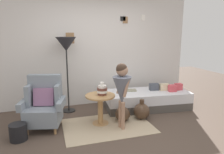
{
  "coord_description": "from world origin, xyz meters",
  "views": [
    {
      "loc": [
        -1.08,
        -3.02,
        1.74
      ],
      "look_at": [
        0.15,
        0.95,
        0.85
      ],
      "focal_mm": 33.74,
      "sensor_mm": 36.0,
      "label": 1
    }
  ],
  "objects": [
    {
      "name": "daybed",
      "position": [
        1.08,
        1.21,
        0.2
      ],
      "size": [
        1.97,
        0.98,
        0.4
      ],
      "color": "#4C4742",
      "rests_on": "ground"
    },
    {
      "name": "person_child",
      "position": [
        0.15,
        0.37,
        0.78
      ],
      "size": [
        0.34,
        0.34,
        1.21
      ],
      "color": "#A37A60",
      "rests_on": "ground"
    },
    {
      "name": "demijohn_near",
      "position": [
        0.28,
        0.66,
        0.15
      ],
      "size": [
        0.3,
        0.3,
        0.38
      ],
      "color": "#473323",
      "rests_on": "ground"
    },
    {
      "name": "side_table",
      "position": [
        -0.17,
        0.68,
        0.41
      ],
      "size": [
        0.56,
        0.56,
        0.58
      ],
      "color": "tan",
      "rests_on": "ground"
    },
    {
      "name": "demijohn_far",
      "position": [
        0.69,
        0.66,
        0.17
      ],
      "size": [
        0.33,
        0.33,
        0.41
      ],
      "color": "#473323",
      "rests_on": "ground"
    },
    {
      "name": "floor_lamp",
      "position": [
        -0.68,
        1.54,
        1.43
      ],
      "size": [
        0.43,
        0.43,
        1.64
      ],
      "color": "black",
      "rests_on": "ground"
    },
    {
      "name": "pillow_extra",
      "position": [
        1.28,
        1.25,
        0.48
      ],
      "size": [
        0.22,
        0.15,
        0.16
      ],
      "primitive_type": "cube",
      "rotation": [
        0.0,
        0.0,
        -0.14
      ],
      "color": "#474C56",
      "rests_on": "daybed"
    },
    {
      "name": "pillow_head",
      "position": [
        1.84,
        1.11,
        0.48
      ],
      "size": [
        0.16,
        0.12,
        0.15
      ],
      "primitive_type": "cube",
      "rotation": [
        0.0,
        0.0,
        -0.03
      ],
      "color": "#D64C56",
      "rests_on": "daybed"
    },
    {
      "name": "ground_plane",
      "position": [
        0.0,
        0.0,
        0.0
      ],
      "size": [
        12.0,
        12.0,
        0.0
      ],
      "primitive_type": "plane",
      "color": "#4C3D33"
    },
    {
      "name": "magazine_basket",
      "position": [
        -1.61,
        0.47,
        0.14
      ],
      "size": [
        0.28,
        0.28,
        0.28
      ],
      "primitive_type": "cylinder",
      "color": "black",
      "rests_on": "ground"
    },
    {
      "name": "armchair",
      "position": [
        -1.19,
        0.84,
        0.44
      ],
      "size": [
        0.85,
        0.72,
        0.97
      ],
      "color": "tan",
      "rests_on": "ground"
    },
    {
      "name": "rug",
      "position": [
        -0.07,
        0.53,
        0.01
      ],
      "size": [
        1.64,
        1.11,
        0.01
      ],
      "primitive_type": "cube",
      "color": "tan",
      "rests_on": "ground"
    },
    {
      "name": "pillow_mid",
      "position": [
        1.63,
        1.03,
        0.48
      ],
      "size": [
        0.18,
        0.14,
        0.15
      ],
      "primitive_type": "cube",
      "rotation": [
        0.0,
        0.0,
        -0.12
      ],
      "color": "#D64C56",
      "rests_on": "daybed"
    },
    {
      "name": "vase_striped",
      "position": [
        -0.13,
        0.68,
        0.68
      ],
      "size": [
        0.19,
        0.19,
        0.25
      ],
      "color": "brown",
      "rests_on": "side_table"
    },
    {
      "name": "pillow_back",
      "position": [
        1.51,
        1.18,
        0.47
      ],
      "size": [
        0.23,
        0.16,
        0.15
      ],
      "primitive_type": "cube",
      "rotation": [
        0.0,
        0.0,
        -0.19
      ],
      "color": "beige",
      "rests_on": "daybed"
    },
    {
      "name": "book_on_daybed",
      "position": [
        0.75,
        1.35,
        0.42
      ],
      "size": [
        0.25,
        0.2,
        0.03
      ],
      "primitive_type": "cube",
      "rotation": [
        0.0,
        0.0,
        -0.22
      ],
      "color": "gray",
      "rests_on": "daybed"
    },
    {
      "name": "gallery_wall",
      "position": [
        0.0,
        1.95,
        1.3
      ],
      "size": [
        4.8,
        0.12,
        2.6
      ],
      "color": "silver",
      "rests_on": "ground"
    }
  ]
}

